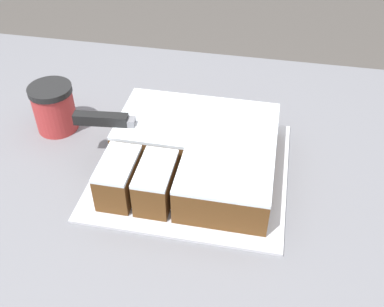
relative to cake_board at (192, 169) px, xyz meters
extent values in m
cube|color=silver|center=(0.00, 0.00, 0.00)|extent=(0.38, 0.36, 0.01)
cube|color=brown|center=(0.00, 0.06, 0.04)|extent=(0.32, 0.18, 0.07)
cube|color=white|center=(0.00, 0.06, 0.08)|extent=(0.32, 0.18, 0.01)
cube|color=brown|center=(0.08, -0.09, 0.04)|extent=(0.17, 0.12, 0.07)
cube|color=white|center=(0.08, -0.09, 0.08)|extent=(0.17, 0.12, 0.01)
cube|color=brown|center=(-0.12, -0.09, 0.04)|extent=(0.06, 0.11, 0.07)
cube|color=white|center=(-0.12, -0.09, 0.08)|extent=(0.06, 0.11, 0.01)
cube|color=brown|center=(-0.05, -0.09, 0.04)|extent=(0.06, 0.11, 0.07)
cube|color=white|center=(-0.05, -0.09, 0.08)|extent=(0.06, 0.11, 0.01)
cube|color=silver|center=(-0.02, 0.03, 0.08)|extent=(0.22, 0.04, 0.00)
cube|color=slate|center=(-0.13, 0.02, 0.09)|extent=(0.02, 0.02, 0.02)
cube|color=black|center=(-0.18, 0.01, 0.09)|extent=(0.11, 0.03, 0.02)
cylinder|color=#B23333|center=(-0.32, 0.08, 0.04)|extent=(0.09, 0.09, 0.09)
cylinder|color=black|center=(-0.32, 0.08, 0.10)|extent=(0.09, 0.09, 0.01)
camera|label=1|loc=(0.13, -0.65, 0.61)|focal=42.00mm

